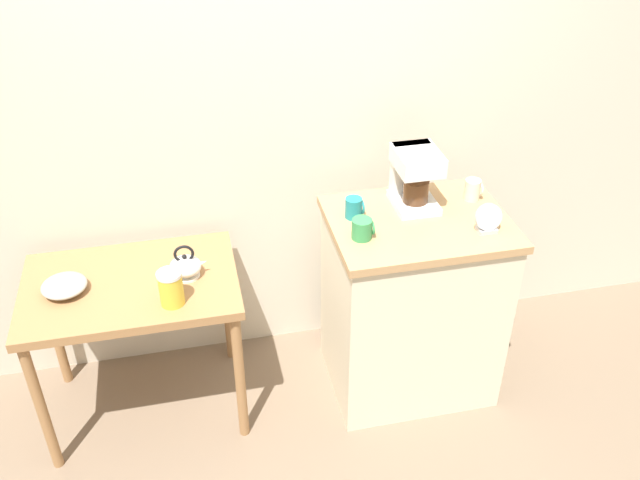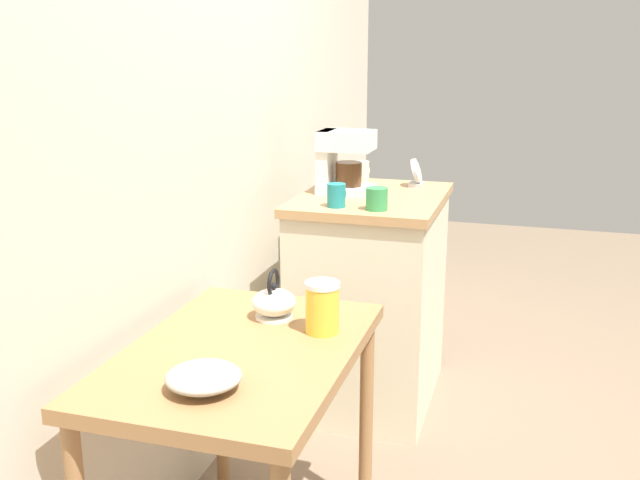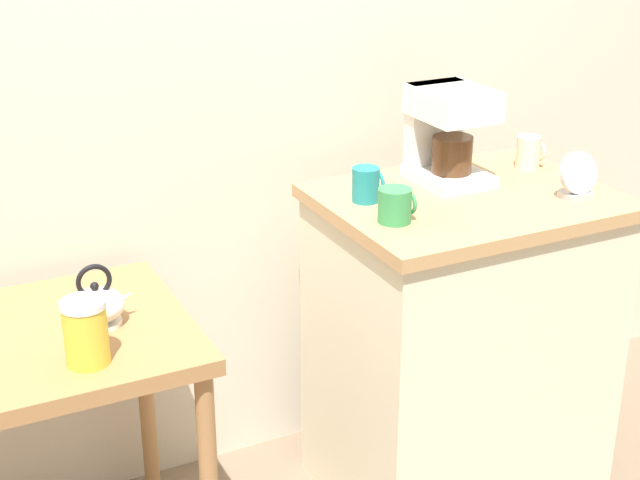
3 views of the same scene
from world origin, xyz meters
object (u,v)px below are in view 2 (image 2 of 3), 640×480
at_px(teakettle, 274,302).
at_px(mug_tall_green, 377,199).
at_px(mug_dark_teal, 336,195).
at_px(mug_small_cream, 362,171).
at_px(canister_enamel, 322,307).
at_px(coffee_maker, 341,159).
at_px(table_clock, 416,174).
at_px(bowl_stoneware, 204,377).

distance_m(teakettle, mug_tall_green, 0.75).
height_order(mug_dark_teal, mug_small_cream, mug_small_cream).
bearing_deg(mug_dark_teal, canister_enamel, -167.18).
bearing_deg(teakettle, coffee_maker, 3.77).
height_order(mug_dark_teal, table_clock, table_clock).
distance_m(canister_enamel, mug_small_cream, 1.35).
relative_size(teakettle, mug_tall_green, 1.79).
bearing_deg(bowl_stoneware, coffee_maker, 2.70).
distance_m(bowl_stoneware, coffee_maker, 1.51).
bearing_deg(canister_enamel, mug_dark_teal, 12.82).
height_order(teakettle, table_clock, table_clock).
xyz_separation_m(bowl_stoneware, canister_enamel, (0.42, -0.17, 0.04)).
distance_m(teakettle, mug_small_cream, 1.28).
bearing_deg(mug_dark_teal, coffee_maker, 11.60).
relative_size(mug_small_cream, mug_tall_green, 1.04).
relative_size(bowl_stoneware, mug_tall_green, 2.02).
xyz_separation_m(bowl_stoneware, teakettle, (0.49, 0.00, 0.02)).
xyz_separation_m(canister_enamel, coffee_maker, (1.06, 0.23, 0.25)).
bearing_deg(mug_dark_teal, teakettle, -179.31).
bearing_deg(teakettle, mug_dark_teal, 0.69).
bearing_deg(table_clock, canister_enamel, 177.97).
distance_m(coffee_maker, table_clock, 0.37).
bearing_deg(canister_enamel, table_clock, -2.03).
bearing_deg(mug_tall_green, bowl_stoneware, 173.00).
height_order(canister_enamel, coffee_maker, coffee_maker).
relative_size(bowl_stoneware, table_clock, 1.46).
distance_m(mug_dark_teal, table_clock, 0.55).
bearing_deg(bowl_stoneware, mug_tall_green, -7.00).
bearing_deg(canister_enamel, bowl_stoneware, 158.63).
height_order(teakettle, mug_dark_teal, mug_dark_teal).
bearing_deg(canister_enamel, mug_small_cream, 9.08).
xyz_separation_m(teakettle, mug_small_cream, (1.26, 0.04, 0.18)).
bearing_deg(mug_dark_teal, mug_small_cream, 3.59).
relative_size(coffee_maker, mug_small_cream, 2.79).
distance_m(mug_small_cream, table_clock, 0.26).
height_order(bowl_stoneware, coffee_maker, coffee_maker).
xyz_separation_m(canister_enamel, mug_small_cream, (1.33, 0.21, 0.16)).
distance_m(mug_dark_teal, mug_tall_green, 0.16).
bearing_deg(bowl_stoneware, canister_enamel, -21.37).
relative_size(teakettle, mug_dark_teal, 1.77).
distance_m(bowl_stoneware, canister_enamel, 0.45).
xyz_separation_m(mug_small_cream, table_clock, (-0.04, -0.26, 0.01)).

